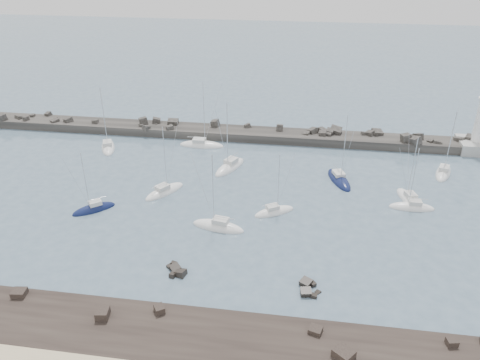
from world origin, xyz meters
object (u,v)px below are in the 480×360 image
Objects in this scene: sailboat_3 at (165,192)px; sailboat_12 at (443,173)px; sailboat_6 at (230,167)px; sailboat_7 at (274,212)px; sailboat_1 at (108,147)px; lighthouse at (478,137)px; sailboat_8 at (339,180)px; sailboat_9 at (412,208)px; sailboat_5 at (218,227)px; sailboat_2 at (94,209)px; sailboat_4 at (202,145)px; sailboat_10 at (409,199)px.

sailboat_3 is 0.99× the size of sailboat_12.
sailboat_7 is (9.82, -15.10, -0.02)m from sailboat_6.
sailboat_3 is at bearing -44.16° from sailboat_1.
sailboat_6 is 1.30× the size of sailboat_7.
lighthouse is 1.31× the size of sailboat_7.
sailboat_8 is at bearing -147.92° from lighthouse.
sailboat_6 is 1.23× the size of sailboat_9.
sailboat_1 is 1.04× the size of sailboat_5.
sailboat_6 is (-48.96, -15.65, -2.94)m from lighthouse.
sailboat_3 is at bearing 140.10° from sailboat_5.
sailboat_12 is (8.05, 14.01, 0.01)m from sailboat_9.
lighthouse reaches higher than sailboat_2.
sailboat_5 is (11.37, -9.51, 0.01)m from sailboat_3.
sailboat_7 is (8.10, 5.63, -0.01)m from sailboat_5.
sailboat_5 reaches higher than sailboat_7.
sailboat_1 is at bearing 164.82° from sailboat_9.
sailboat_7 is 35.60m from sailboat_12.
sailboat_6 reaches higher than sailboat_7.
sailboat_8 is at bearing 144.22° from sailboat_9.
sailboat_12 is (47.85, -6.02, 0.02)m from sailboat_4.
sailboat_1 reaches higher than sailboat_3.
sailboat_6 is at bearing 166.56° from sailboat_10.
sailboat_10 is at bearing -125.68° from sailboat_12.
sailboat_1 is 67.14m from sailboat_12.
sailboat_8 reaches higher than sailboat_10.
sailboat_4 is at bearing 157.44° from sailboat_8.
lighthouse is 15.22m from sailboat_12.
sailboat_5 is 1.10× the size of sailboat_10.
sailboat_5 is at bearing -135.41° from sailboat_8.
sailboat_8 is 1.16× the size of sailboat_10.
sailboat_8 is at bearing 16.74° from sailboat_3.
sailboat_9 is 2.73m from sailboat_10.
sailboat_2 is 0.81× the size of sailboat_8.
sailboat_9 is (51.37, 8.25, -0.01)m from sailboat_2.
lighthouse is 33.61m from sailboat_8.
sailboat_8 is at bearing 154.17° from sailboat_10.
sailboat_8 is 20.33m from sailboat_12.
sailboat_5 is at bearing -72.66° from sailboat_4.
sailboat_5 is 1.01× the size of sailboat_12.
sailboat_6 is 32.89m from sailboat_10.
sailboat_10 is (-16.97, -23.30, -2.95)m from lighthouse.
sailboat_6 is 33.68m from sailboat_9.
sailboat_10 reaches higher than sailboat_9.
sailboat_2 is 0.78× the size of sailboat_6.
sailboat_3 is at bearing 37.43° from sailboat_2.
sailboat_10 is at bearing -23.51° from sailboat_4.
sailboat_3 is 20.96m from sailboat_4.
sailboat_8 is at bearing -5.90° from sailboat_6.
sailboat_3 is at bearing -178.84° from sailboat_9.
sailboat_4 reaches higher than sailboat_6.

